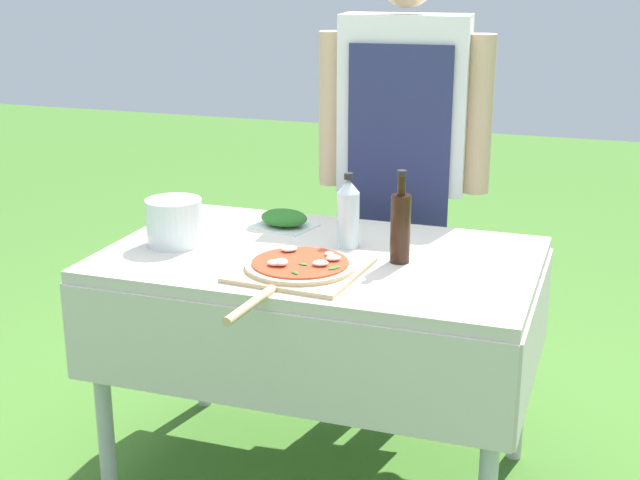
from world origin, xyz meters
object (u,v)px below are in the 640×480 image
(person_cook, at_px, (403,149))
(oil_bottle, at_px, (401,226))
(pizza_on_peel, at_px, (297,268))
(herb_container, at_px, (284,219))
(mixing_tub, at_px, (174,222))
(water_bottle, at_px, (348,213))
(prep_table, at_px, (321,285))

(person_cook, xyz_separation_m, oil_bottle, (0.15, -0.62, -0.09))
(pizza_on_peel, bearing_deg, herb_container, 120.00)
(person_cook, xyz_separation_m, mixing_tub, (-0.52, -0.68, -0.12))
(person_cook, height_order, mixing_tub, person_cook)
(person_cook, relative_size, water_bottle, 7.07)
(herb_container, bearing_deg, prep_table, -47.52)
(water_bottle, bearing_deg, pizza_on_peel, -103.02)
(pizza_on_peel, distance_m, oil_bottle, 0.31)
(person_cook, height_order, herb_container, person_cook)
(pizza_on_peel, xyz_separation_m, oil_bottle, (0.24, 0.18, 0.09))
(herb_container, bearing_deg, mixing_tub, -131.52)
(herb_container, relative_size, mixing_tub, 1.26)
(mixing_tub, bearing_deg, person_cook, 52.40)
(person_cook, bearing_deg, mixing_tub, 47.40)
(pizza_on_peel, bearing_deg, water_bottle, 81.26)
(prep_table, xyz_separation_m, water_bottle, (0.06, 0.08, 0.20))
(prep_table, bearing_deg, person_cook, 82.22)
(prep_table, relative_size, mixing_tub, 7.51)
(oil_bottle, height_order, water_bottle, oil_bottle)
(herb_container, distance_m, mixing_tub, 0.37)
(prep_table, relative_size, oil_bottle, 4.75)
(oil_bottle, bearing_deg, herb_container, 153.70)
(pizza_on_peel, xyz_separation_m, mixing_tub, (-0.43, 0.12, 0.05))
(herb_container, bearing_deg, water_bottle, -27.14)
(person_cook, xyz_separation_m, herb_container, (-0.28, -0.40, -0.17))
(prep_table, bearing_deg, oil_bottle, 0.37)
(pizza_on_peel, distance_m, water_bottle, 0.29)
(oil_bottle, xyz_separation_m, herb_container, (-0.43, 0.21, -0.08))
(oil_bottle, bearing_deg, mixing_tub, -174.86)
(person_cook, distance_m, pizza_on_peel, 0.82)
(herb_container, bearing_deg, person_cook, 55.31)
(person_cook, relative_size, pizza_on_peel, 2.73)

